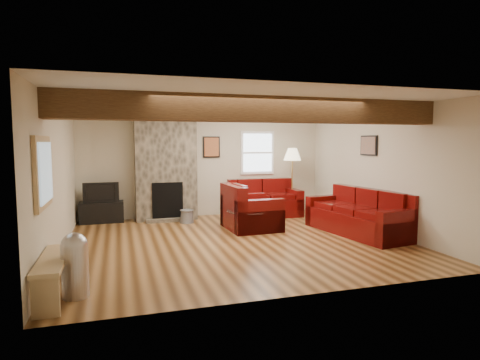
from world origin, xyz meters
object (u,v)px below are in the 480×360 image
(television, at_px, (101,192))
(floor_lamp, at_px, (292,158))
(armchair_red, at_px, (251,207))
(coffee_table, at_px, (248,221))
(sofa_three, at_px, (358,212))
(loveseat, at_px, (265,198))
(tv_cabinet, at_px, (102,212))

(television, distance_m, floor_lamp, 4.59)
(armchair_red, height_order, coffee_table, armchair_red)
(television, bearing_deg, sofa_three, -28.25)
(loveseat, bearing_deg, floor_lamp, -5.84)
(loveseat, relative_size, coffee_table, 1.89)
(television, height_order, floor_lamp, floor_lamp)
(tv_cabinet, bearing_deg, coffee_table, -31.53)
(armchair_red, bearing_deg, sofa_three, -121.60)
(loveseat, bearing_deg, coffee_table, -121.14)
(sofa_three, distance_m, coffee_table, 2.20)
(armchair_red, relative_size, television, 1.50)
(coffee_table, distance_m, television, 3.45)
(sofa_three, distance_m, floor_lamp, 2.51)
(loveseat, bearing_deg, television, 176.04)
(tv_cabinet, height_order, floor_lamp, floor_lamp)
(tv_cabinet, distance_m, floor_lamp, 4.69)
(armchair_red, distance_m, tv_cabinet, 3.44)
(sofa_three, xyz_separation_m, television, (-4.93, 2.65, 0.26))
(armchair_red, bearing_deg, television, 59.38)
(armchair_red, bearing_deg, coffee_table, 143.33)
(loveseat, distance_m, floor_lamp, 1.20)
(tv_cabinet, xyz_separation_m, television, (0.00, 0.00, 0.46))
(loveseat, distance_m, armchair_red, 1.53)
(sofa_three, relative_size, armchair_red, 1.96)
(armchair_red, height_order, floor_lamp, floor_lamp)
(coffee_table, bearing_deg, loveseat, 58.34)
(sofa_three, bearing_deg, television, -126.78)
(coffee_table, bearing_deg, tv_cabinet, 148.47)
(television, bearing_deg, tv_cabinet, 0.00)
(sofa_three, bearing_deg, floor_lamp, -178.31)
(coffee_table, bearing_deg, sofa_three, -23.12)
(sofa_three, distance_m, tv_cabinet, 5.60)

